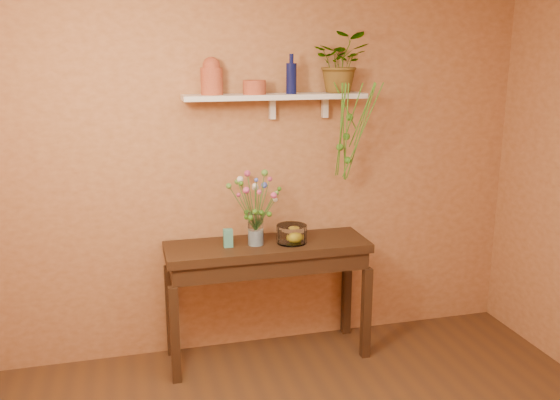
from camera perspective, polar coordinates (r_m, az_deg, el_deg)
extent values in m
cube|color=tan|center=(4.41, -1.47, 2.62)|extent=(4.00, 0.04, 2.70)
cube|color=#32200F|center=(4.29, -1.22, -4.54)|extent=(1.46, 0.47, 0.06)
cube|color=#32200F|center=(4.32, -1.21, -5.72)|extent=(1.40, 0.43, 0.13)
cube|color=#32200F|center=(4.20, -10.07, -12.66)|extent=(0.06, 0.06, 0.70)
cube|color=#32200F|center=(4.50, 8.28, -10.70)|extent=(0.06, 0.06, 0.70)
cube|color=#32200F|center=(4.57, -10.50, -10.42)|extent=(0.06, 0.06, 0.70)
cube|color=#32200F|center=(4.85, 6.40, -8.80)|extent=(0.06, 0.06, 0.70)
cube|color=white|center=(4.22, -0.44, 9.92)|extent=(1.30, 0.24, 0.04)
cube|color=white|center=(4.32, -0.75, 8.78)|extent=(0.04, 0.05, 0.15)
cube|color=white|center=(4.44, 4.33, 8.87)|extent=(0.04, 0.05, 0.15)
cylinder|color=#AE4E33|center=(4.15, -6.57, 11.26)|extent=(0.20, 0.20, 0.18)
sphere|color=#AE4E33|center=(4.15, -6.61, 12.68)|extent=(0.12, 0.12, 0.12)
cylinder|color=#AE4E33|center=(4.17, -2.47, 10.77)|extent=(0.18, 0.18, 0.10)
cylinder|color=#0B103F|center=(4.22, 1.09, 11.58)|extent=(0.09, 0.09, 0.21)
cylinder|color=#0B103F|center=(4.21, 1.10, 13.44)|extent=(0.04, 0.04, 0.06)
imported|color=#38731B|center=(4.39, 5.92, 13.01)|extent=(0.48, 0.45, 0.43)
cylinder|color=#38731B|center=(4.27, 6.14, 6.34)|extent=(0.14, 0.23, 0.73)
cylinder|color=#428423|center=(4.26, 7.74, 6.37)|extent=(0.08, 0.31, 0.71)
cylinder|color=#428423|center=(4.24, 5.92, 8.13)|extent=(0.03, 0.09, 0.45)
cylinder|color=#38731B|center=(4.28, 5.93, 6.67)|extent=(0.01, 0.14, 0.68)
cylinder|color=#428423|center=(4.26, 8.09, 8.52)|extent=(0.08, 0.19, 0.39)
cylinder|color=#428423|center=(4.25, 7.19, 8.74)|extent=(0.06, 0.16, 0.36)
cylinder|color=#38731B|center=(4.31, 6.27, 8.99)|extent=(0.20, 0.05, 0.34)
cylinder|color=#428423|center=(4.14, 5.85, 6.42)|extent=(0.09, 0.40, 0.68)
cylinder|color=#428423|center=(4.25, 6.39, 6.37)|extent=(0.08, 0.24, 0.71)
cylinder|color=#38731B|center=(4.28, 7.89, 8.02)|extent=(0.11, 0.22, 0.47)
cylinder|color=#428423|center=(4.29, 7.94, 6.60)|extent=(0.25, 0.13, 0.69)
cylinder|color=#428423|center=(4.33, 8.10, 8.17)|extent=(0.14, 0.04, 0.46)
sphere|color=#38731B|center=(4.33, 6.70, 7.90)|extent=(0.05, 0.05, 0.05)
sphere|color=#38731B|center=(4.36, 6.53, 3.82)|extent=(0.05, 0.05, 0.05)
sphere|color=#38731B|center=(4.33, 6.39, 6.07)|extent=(0.05, 0.05, 0.05)
sphere|color=#38731B|center=(4.29, 5.78, 5.07)|extent=(0.05, 0.05, 0.05)
cylinder|color=white|center=(4.21, -2.36, -2.79)|extent=(0.11, 0.11, 0.23)
cylinder|color=silver|center=(4.23, -2.35, -3.58)|extent=(0.10, 0.10, 0.11)
cylinder|color=#386B28|center=(4.10, -2.19, -1.07)|extent=(0.01, 0.15, 0.31)
sphere|color=#BE4172|center=(4.00, -2.01, 0.77)|extent=(0.03, 0.03, 0.03)
cylinder|color=#386B28|center=(4.13, -1.93, -0.15)|extent=(0.06, 0.09, 0.42)
sphere|color=#5C943A|center=(4.05, -1.48, 2.62)|extent=(0.05, 0.05, 0.05)
cylinder|color=#386B28|center=(4.12, -1.50, -1.22)|extent=(0.10, 0.15, 0.28)
sphere|color=#BE4172|center=(4.03, -0.60, 0.45)|extent=(0.04, 0.04, 0.04)
cylinder|color=#386B28|center=(4.16, -1.41, -1.42)|extent=(0.13, 0.09, 0.23)
sphere|color=silver|center=(4.10, -0.44, 0.02)|extent=(0.03, 0.03, 0.03)
cylinder|color=#386B28|center=(4.18, -1.35, -1.08)|extent=(0.15, 0.03, 0.26)
sphere|color=#5C943A|center=(4.16, -0.33, 0.67)|extent=(0.04, 0.04, 0.04)
cylinder|color=#386B28|center=(4.21, -1.21, -0.87)|extent=(0.19, 0.04, 0.28)
sphere|color=#38731B|center=(4.21, -0.06, 1.08)|extent=(0.03, 0.03, 0.03)
cylinder|color=#386B28|center=(4.23, -1.66, -0.38)|extent=(0.13, 0.10, 0.34)
sphere|color=#BE4172|center=(4.25, -0.98, 2.03)|extent=(0.04, 0.04, 0.04)
cylinder|color=#386B28|center=(4.22, -1.94, -0.69)|extent=(0.09, 0.08, 0.30)
sphere|color=#475BCA|center=(4.22, -1.52, 1.44)|extent=(0.04, 0.04, 0.04)
cylinder|color=#386B28|center=(4.21, -2.37, -0.80)|extent=(0.02, 0.08, 0.29)
sphere|color=silver|center=(4.21, -2.39, 1.23)|extent=(0.05, 0.05, 0.05)
cylinder|color=#386B28|center=(4.20, -2.39, -0.73)|extent=(0.02, 0.06, 0.30)
sphere|color=silver|center=(4.20, -2.42, 1.37)|extent=(0.04, 0.04, 0.04)
cylinder|color=#386B28|center=(4.24, -2.76, -0.11)|extent=(0.03, 0.17, 0.38)
sphere|color=#BE4172|center=(4.28, -3.16, 2.56)|extent=(0.05, 0.05, 0.05)
cylinder|color=#386B28|center=(4.25, -3.25, -0.51)|extent=(0.09, 0.19, 0.32)
sphere|color=#5C943A|center=(4.29, -4.13, 1.76)|extent=(0.04, 0.04, 0.04)
cylinder|color=#386B28|center=(4.19, -3.18, -1.17)|extent=(0.12, 0.05, 0.25)
sphere|color=#BE4172|center=(4.17, -4.01, 0.50)|extent=(0.03, 0.03, 0.03)
cylinder|color=#386B28|center=(4.16, -3.09, -0.44)|extent=(0.11, 0.02, 0.36)
sphere|color=silver|center=(4.12, -3.84, 1.98)|extent=(0.05, 0.05, 0.05)
cylinder|color=#386B28|center=(4.13, -3.63, -0.77)|extent=(0.20, 0.05, 0.34)
sphere|color=#5C943A|center=(4.05, -4.95, 1.35)|extent=(0.04, 0.04, 0.04)
cylinder|color=#386B28|center=(4.12, -3.05, -0.66)|extent=(0.12, 0.09, 0.36)
sphere|color=#38731B|center=(4.02, -3.77, 1.60)|extent=(0.03, 0.03, 0.03)
cylinder|color=#386B28|center=(4.09, -2.79, -0.99)|extent=(0.10, 0.16, 0.33)
sphere|color=#BE4172|center=(3.97, -3.26, 0.94)|extent=(0.05, 0.05, 0.05)
cylinder|color=#386B28|center=(4.11, -2.33, -0.50)|extent=(0.02, 0.11, 0.38)
sphere|color=#475BCA|center=(4.02, -2.30, 1.93)|extent=(0.03, 0.03, 0.03)
sphere|color=#38731B|center=(4.23, -3.22, -1.20)|extent=(0.04, 0.04, 0.04)
sphere|color=#38731B|center=(4.07, -2.41, -1.14)|extent=(0.04, 0.04, 0.04)
sphere|color=#38731B|center=(4.15, -1.80, -1.23)|extent=(0.04, 0.04, 0.04)
sphere|color=#38731B|center=(4.24, -3.23, -1.65)|extent=(0.04, 0.04, 0.04)
sphere|color=#38731B|center=(4.14, -1.04, -1.37)|extent=(0.04, 0.04, 0.04)
sphere|color=#38731B|center=(4.10, -2.86, -1.72)|extent=(0.04, 0.04, 0.04)
cylinder|color=white|center=(4.27, 1.13, -3.28)|extent=(0.22, 0.22, 0.13)
cylinder|color=white|center=(4.29, 1.13, -4.04)|extent=(0.21, 0.21, 0.01)
sphere|color=yellow|center=(4.28, 1.34, -3.52)|extent=(0.08, 0.08, 0.08)
cube|color=teal|center=(4.19, -5.01, -3.67)|extent=(0.07, 0.05, 0.13)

